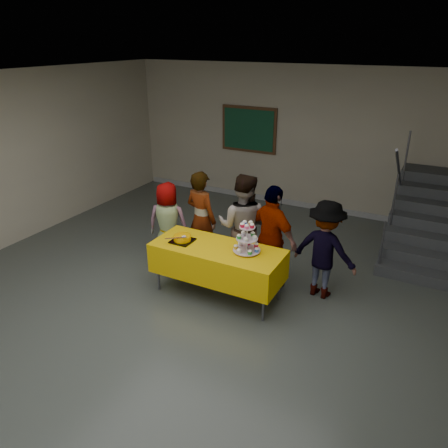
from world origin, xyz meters
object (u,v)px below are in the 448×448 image
object	(u,v)px
schoolchild_a	(168,223)
cupcake_stand	(247,240)
staircase	(431,221)
schoolchild_e	(325,250)
schoolchild_b	(201,219)
schoolchild_d	(272,238)
schoolchild_c	(243,226)
noticeboard	(249,130)
bake_table	(217,261)
bear_cake	(182,238)

from	to	relation	value
schoolchild_a	cupcake_stand	bearing A→B (deg)	145.61
staircase	schoolchild_e	bearing A→B (deg)	-116.78
schoolchild_b	schoolchild_d	xyz separation A→B (m)	(1.27, -0.13, -0.00)
cupcake_stand	schoolchild_a	world-z (taller)	schoolchild_a
schoolchild_c	schoolchild_d	bearing A→B (deg)	157.04
schoolchild_c	staircase	bearing A→B (deg)	-146.46
schoolchild_c	schoolchild_e	xyz separation A→B (m)	(1.28, 0.00, -0.10)
schoolchild_d	noticeboard	distance (m)	4.01
schoolchild_c	schoolchild_d	distance (m)	0.54
bake_table	staircase	xyz separation A→B (m)	(2.57, 3.17, -0.07)
cupcake_stand	schoolchild_b	bearing A→B (deg)	149.20
bake_table	cupcake_stand	size ratio (longest dim) A/B	4.22
schoolchild_e	staircase	xyz separation A→B (m)	(1.24, 2.45, -0.24)
bake_table	schoolchild_c	size ratio (longest dim) A/B	1.13
schoolchild_b	schoolchild_d	bearing A→B (deg)	-172.82
schoolchild_d	schoolchild_e	xyz separation A→B (m)	(0.75, 0.12, -0.07)
noticeboard	cupcake_stand	bearing A→B (deg)	-65.42
schoolchild_d	staircase	size ratio (longest dim) A/B	0.66
bake_table	schoolchild_d	world-z (taller)	schoolchild_d
noticeboard	bake_table	bearing A→B (deg)	-71.00
cupcake_stand	schoolchild_e	xyz separation A→B (m)	(0.91, 0.65, -0.22)
cupcake_stand	bake_table	bearing A→B (deg)	-171.37
cupcake_stand	staircase	bearing A→B (deg)	55.30
schoolchild_b	bake_table	bearing A→B (deg)	146.43
bear_cake	schoolchild_a	bearing A→B (deg)	137.48
schoolchild_a	schoolchild_c	size ratio (longest dim) A/B	0.82
bear_cake	schoolchild_c	distance (m)	0.98
staircase	schoolchild_c	bearing A→B (deg)	-135.72
schoolchild_d	noticeboard	bearing A→B (deg)	-35.64
bear_cake	noticeboard	world-z (taller)	noticeboard
schoolchild_e	schoolchild_c	bearing A→B (deg)	8.38
noticeboard	staircase	bearing A→B (deg)	-11.94
schoolchild_a	schoolchild_c	bearing A→B (deg)	168.92
bake_table	noticeboard	world-z (taller)	noticeboard
cupcake_stand	noticeboard	world-z (taller)	noticeboard
bear_cake	schoolchild_e	size ratio (longest dim) A/B	0.25
schoolchild_a	schoolchild_d	distance (m)	1.82
schoolchild_b	noticeboard	size ratio (longest dim) A/B	1.23
schoolchild_c	schoolchild_a	bearing A→B (deg)	-4.41
bake_table	schoolchild_a	world-z (taller)	schoolchild_a
schoolchild_a	schoolchild_d	xyz separation A→B (m)	(1.82, 0.03, 0.11)
cupcake_stand	bear_cake	distance (m)	0.98
cupcake_stand	schoolchild_b	distance (m)	1.30
schoolchild_d	schoolchild_e	size ratio (longest dim) A/B	1.09
cupcake_stand	schoolchild_c	xyz separation A→B (m)	(-0.37, 0.65, -0.12)
schoolchild_b	bear_cake	bearing A→B (deg)	113.69
bake_table	schoolchild_a	xyz separation A→B (m)	(-1.23, 0.57, 0.13)
staircase	noticeboard	world-z (taller)	noticeboard
schoolchild_b	schoolchild_c	world-z (taller)	schoolchild_c
bake_table	schoolchild_e	size ratio (longest dim) A/B	1.29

